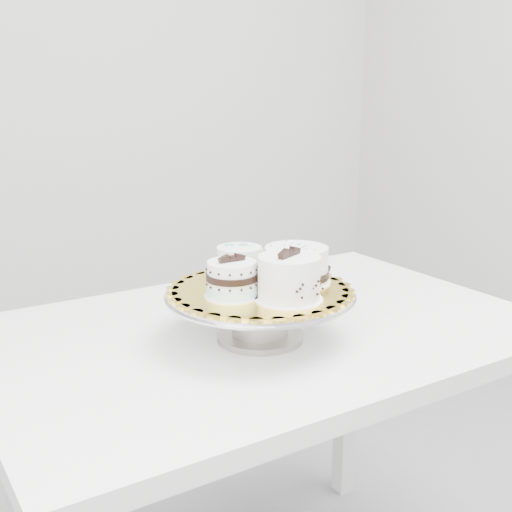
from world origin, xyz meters
TOP-DOWN VIEW (x-y plane):
  - wall_back at (0.00, 1.75)m, footprint 3.50×0.02m
  - table at (-0.09, 0.18)m, footprint 1.15×0.81m
  - cake_stand at (-0.14, 0.12)m, footprint 0.36×0.36m
  - cake_board at (-0.14, 0.12)m, footprint 0.39×0.39m
  - cake_swirl at (-0.14, 0.04)m, footprint 0.14×0.14m
  - cake_banded at (-0.21, 0.11)m, footprint 0.10×0.10m
  - cake_dots at (-0.13, 0.19)m, footprint 0.11×0.11m
  - cake_ribbon at (-0.05, 0.11)m, footprint 0.14×0.13m

SIDE VIEW (x-z plane):
  - table at x=-0.09m, z-range 0.28..1.03m
  - cake_stand at x=-0.14m, z-range 0.77..0.87m
  - cake_board at x=-0.14m, z-range 0.85..0.85m
  - cake_banded at x=-0.21m, z-range 0.84..0.92m
  - cake_ribbon at x=-0.05m, z-range 0.85..0.92m
  - cake_dots at x=-0.13m, z-range 0.85..0.92m
  - cake_swirl at x=-0.14m, z-range 0.84..0.94m
  - wall_back at x=0.00m, z-range 0.00..2.80m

